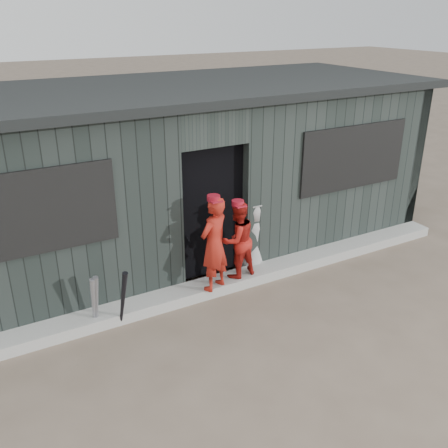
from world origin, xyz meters
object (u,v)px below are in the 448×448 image
bat_right (123,299)px  player_grey_back (252,236)px  bat_left (94,303)px  player_red_right (237,240)px  bat_mid (96,302)px  dugout (172,171)px  player_red_left (214,244)px

bat_right → player_grey_back: bearing=13.8°
bat_left → player_red_right: player_red_right is taller
bat_mid → bat_right: 0.32m
player_red_right → bat_right: bearing=1.3°
player_red_right → player_grey_back: 0.54m
bat_left → bat_mid: size_ratio=0.98×
dugout → player_grey_back: bearing=-64.8°
bat_mid → player_red_left: (1.60, -0.04, 0.42)m
bat_mid → bat_right: bearing=-25.7°
bat_left → bat_mid: bearing=-12.8°
bat_mid → bat_right: bat_right is taller
bat_right → player_red_left: bearing=4.5°
bat_mid → player_red_right: size_ratio=0.69×
bat_right → player_grey_back: (2.19, 0.54, 0.13)m
player_red_right → player_grey_back: size_ratio=1.02×
bat_left → player_grey_back: bearing=8.9°
player_red_left → player_grey_back: 1.01m
bat_mid → bat_left: bearing=167.2°
bat_left → player_red_right: 2.11m
bat_left → dugout: (1.85, 1.78, 0.91)m
bat_mid → player_red_left: player_red_left is taller
bat_left → bat_right: size_ratio=0.90×
player_red_left → player_grey_back: player_red_left is taller
player_red_left → bat_right: bearing=-19.9°
bat_right → bat_left: bearing=155.5°
bat_mid → dugout: 2.71m
bat_left → player_red_right: bearing=3.0°
bat_left → player_red_right: size_ratio=0.67×
bat_right → dugout: 2.62m
player_red_left → player_grey_back: size_ratio=1.20×
bat_mid → player_grey_back: bearing=9.1°
bat_mid → player_grey_back: 2.51m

